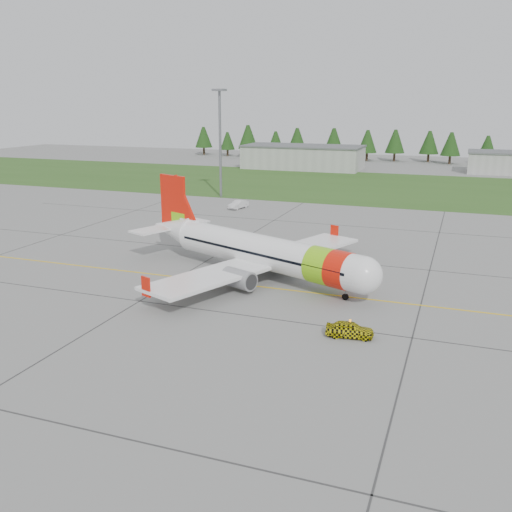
% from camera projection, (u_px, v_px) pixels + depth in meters
% --- Properties ---
extents(ground, '(320.00, 320.00, 0.00)m').
position_uv_depth(ground, '(292.00, 322.00, 48.76)').
color(ground, gray).
rests_on(ground, ground).
extents(aircraft, '(30.58, 29.05, 9.71)m').
position_uv_depth(aircraft, '(260.00, 252.00, 60.42)').
color(aircraft, white).
rests_on(aircraft, ground).
extents(follow_me_car, '(1.50, 1.70, 3.82)m').
position_uv_depth(follow_me_car, '(350.00, 315.00, 45.13)').
color(follow_me_car, '#FAEF0D').
rests_on(follow_me_car, ground).
extents(service_van, '(1.83, 1.77, 4.39)m').
position_uv_depth(service_van, '(238.00, 196.00, 99.27)').
color(service_van, silver).
rests_on(service_van, ground).
extents(grass_strip, '(320.00, 50.00, 0.03)m').
position_uv_depth(grass_strip, '(401.00, 188.00, 122.97)').
color(grass_strip, '#30561E').
rests_on(grass_strip, ground).
extents(taxi_guideline, '(120.00, 0.25, 0.02)m').
position_uv_depth(taxi_guideline, '(316.00, 293.00, 55.99)').
color(taxi_guideline, gold).
rests_on(taxi_guideline, ground).
extents(hangar_west, '(32.00, 14.00, 6.00)m').
position_uv_depth(hangar_west, '(303.00, 158.00, 157.53)').
color(hangar_west, '#A8A8A3').
rests_on(hangar_west, ground).
extents(floodlight_mast, '(0.50, 0.50, 20.00)m').
position_uv_depth(floodlight_mast, '(220.00, 145.00, 109.29)').
color(floodlight_mast, slate).
rests_on(floodlight_mast, ground).
extents(treeline, '(160.00, 8.00, 10.00)m').
position_uv_depth(treeline, '(424.00, 146.00, 172.34)').
color(treeline, '#1C3F14').
rests_on(treeline, ground).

